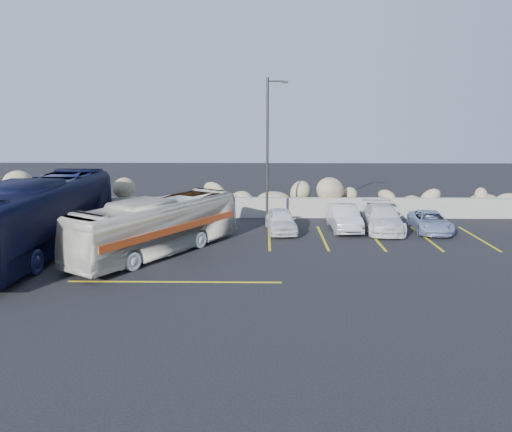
{
  "coord_description": "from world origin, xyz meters",
  "views": [
    {
      "loc": [
        2.33,
        -17.44,
        6.2
      ],
      "look_at": [
        1.98,
        4.0,
        1.74
      ],
      "focal_mm": 35.0,
      "sensor_mm": 36.0,
      "label": 1
    }
  ],
  "objects_px": {
    "lamppost": "(268,149)",
    "vintage_bus": "(158,226)",
    "car_a": "(281,220)",
    "car_b": "(344,218)",
    "car_c": "(382,218)",
    "tour_coach": "(38,216)",
    "car_d": "(430,222)"
  },
  "relations": [
    {
      "from": "lamppost",
      "to": "car_a",
      "type": "height_order",
      "value": "lamppost"
    },
    {
      "from": "lamppost",
      "to": "vintage_bus",
      "type": "height_order",
      "value": "lamppost"
    },
    {
      "from": "car_b",
      "to": "car_d",
      "type": "distance_m",
      "value": 4.53
    },
    {
      "from": "car_b",
      "to": "car_c",
      "type": "height_order",
      "value": "car_c"
    },
    {
      "from": "car_a",
      "to": "car_b",
      "type": "height_order",
      "value": "car_b"
    },
    {
      "from": "lamppost",
      "to": "car_c",
      "type": "xyz_separation_m",
      "value": [
        6.11,
        -0.81,
        -3.63
      ]
    },
    {
      "from": "car_d",
      "to": "vintage_bus",
      "type": "bearing_deg",
      "value": -158.23
    },
    {
      "from": "car_b",
      "to": "vintage_bus",
      "type": "bearing_deg",
      "value": -153.7
    },
    {
      "from": "tour_coach",
      "to": "car_c",
      "type": "relative_size",
      "value": 2.6
    },
    {
      "from": "lamppost",
      "to": "car_d",
      "type": "bearing_deg",
      "value": -6.84
    },
    {
      "from": "lamppost",
      "to": "car_d",
      "type": "xyz_separation_m",
      "value": [
        8.59,
        -1.03,
        -3.77
      ]
    },
    {
      "from": "car_b",
      "to": "car_d",
      "type": "xyz_separation_m",
      "value": [
        4.52,
        -0.33,
        -0.14
      ]
    },
    {
      "from": "tour_coach",
      "to": "car_d",
      "type": "relative_size",
      "value": 3.15
    },
    {
      "from": "car_c",
      "to": "car_d",
      "type": "relative_size",
      "value": 1.21
    },
    {
      "from": "car_b",
      "to": "car_c",
      "type": "bearing_deg",
      "value": -4.45
    },
    {
      "from": "vintage_bus",
      "to": "car_b",
      "type": "xyz_separation_m",
      "value": [
        9.02,
        4.77,
        -0.59
      ]
    },
    {
      "from": "tour_coach",
      "to": "car_d",
      "type": "xyz_separation_m",
      "value": [
        18.89,
        4.33,
        -1.14
      ]
    },
    {
      "from": "car_a",
      "to": "lamppost",
      "type": "bearing_deg",
      "value": 113.46
    },
    {
      "from": "vintage_bus",
      "to": "car_b",
      "type": "bearing_deg",
      "value": 60.74
    },
    {
      "from": "vintage_bus",
      "to": "car_b",
      "type": "distance_m",
      "value": 10.22
    },
    {
      "from": "car_a",
      "to": "car_d",
      "type": "distance_m",
      "value": 7.92
    },
    {
      "from": "car_b",
      "to": "car_c",
      "type": "xyz_separation_m",
      "value": [
        2.04,
        -0.1,
        0.01
      ]
    },
    {
      "from": "lamppost",
      "to": "car_c",
      "type": "relative_size",
      "value": 1.74
    },
    {
      "from": "car_b",
      "to": "lamppost",
      "type": "bearing_deg",
      "value": 168.63
    },
    {
      "from": "car_a",
      "to": "vintage_bus",
      "type": "bearing_deg",
      "value": -148.14
    },
    {
      "from": "vintage_bus",
      "to": "tour_coach",
      "type": "height_order",
      "value": "tour_coach"
    },
    {
      "from": "lamppost",
      "to": "tour_coach",
      "type": "xyz_separation_m",
      "value": [
        -10.3,
        -5.37,
        -2.63
      ]
    },
    {
      "from": "car_d",
      "to": "car_c",
      "type": "bearing_deg",
      "value": 178.45
    },
    {
      "from": "vintage_bus",
      "to": "car_c",
      "type": "relative_size",
      "value": 1.96
    },
    {
      "from": "lamppost",
      "to": "vintage_bus",
      "type": "bearing_deg",
      "value": -132.1
    },
    {
      "from": "lamppost",
      "to": "car_a",
      "type": "relative_size",
      "value": 2.2
    },
    {
      "from": "tour_coach",
      "to": "car_a",
      "type": "xyz_separation_m",
      "value": [
        10.97,
        4.13,
        -1.05
      ]
    }
  ]
}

